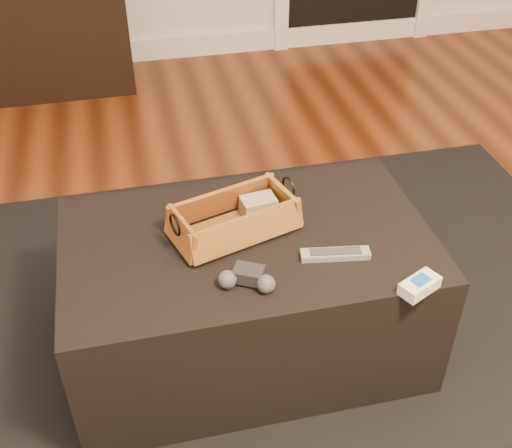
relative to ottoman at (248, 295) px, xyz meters
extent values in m
cube|color=white|center=(-0.15, 2.28, -0.16)|extent=(5.00, 0.04, 0.12)
cube|color=black|center=(0.00, -0.05, -0.22)|extent=(2.60, 2.00, 0.01)
cube|color=black|center=(0.00, 0.00, 0.00)|extent=(1.00, 0.60, 0.42)
cube|color=black|center=(-0.04, 0.02, 0.23)|extent=(0.18, 0.11, 0.02)
cube|color=tan|center=(0.05, 0.09, 0.25)|extent=(0.10, 0.08, 0.05)
cube|color=brown|center=(-0.03, 0.04, 0.22)|extent=(0.33, 0.22, 0.01)
cube|color=#905920|center=(-0.05, 0.11, 0.27)|extent=(0.32, 0.12, 0.09)
cube|color=#B17228|center=(0.00, -0.04, 0.27)|extent=(0.32, 0.12, 0.09)
cube|color=#976622|center=(0.12, 0.08, 0.27)|extent=(0.08, 0.17, 0.09)
cube|color=#9D5723|center=(-0.18, -0.01, 0.27)|extent=(0.08, 0.17, 0.09)
torus|color=black|center=(0.14, 0.09, 0.30)|extent=(0.02, 0.06, 0.06)
torus|color=black|center=(-0.19, -0.01, 0.30)|extent=(0.02, 0.06, 0.06)
cube|color=black|center=(-0.03, -0.17, 0.23)|extent=(0.09, 0.08, 0.03)
sphere|color=#3F3F43|center=(-0.09, -0.17, 0.23)|extent=(0.06, 0.06, 0.05)
sphere|color=#3C3C3F|center=(0.00, -0.21, 0.23)|extent=(0.06, 0.06, 0.05)
cube|color=#95999C|center=(0.21, -0.13, 0.22)|extent=(0.18, 0.07, 0.02)
cube|color=#323134|center=(0.21, -0.13, 0.23)|extent=(0.14, 0.05, 0.00)
cube|color=white|center=(0.37, -0.29, 0.23)|extent=(0.12, 0.09, 0.03)
cube|color=blue|center=(0.37, -0.29, 0.24)|extent=(0.05, 0.05, 0.01)
camera|label=1|loc=(-0.28, -1.32, 1.29)|focal=45.00mm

